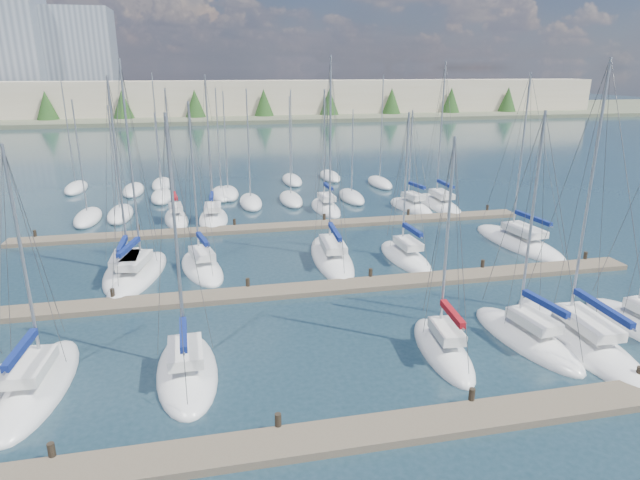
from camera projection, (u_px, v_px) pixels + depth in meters
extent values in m
plane|color=#223844|center=(251.00, 168.00, 74.41)|extent=(400.00, 400.00, 0.00)
cube|color=#6B5E4C|center=(386.00, 430.00, 20.38)|extent=(44.00, 1.80, 0.35)
cylinder|color=#2D261C|center=(53.00, 456.00, 18.79)|extent=(0.26, 0.26, 1.10)
cylinder|color=#2D261C|center=(278.00, 426.00, 20.38)|extent=(0.26, 0.26, 1.10)
cylinder|color=#2D261C|center=(471.00, 400.00, 21.97)|extent=(0.26, 0.26, 1.10)
cylinder|color=#2D261C|center=(638.00, 378.00, 23.56)|extent=(0.26, 0.26, 1.10)
cube|color=#6B5E4C|center=(313.00, 289.00, 33.41)|extent=(44.00, 1.80, 0.35)
cylinder|color=#2D261C|center=(113.00, 297.00, 31.82)|extent=(0.26, 0.26, 1.10)
cylinder|color=#2D261C|center=(248.00, 286.00, 33.41)|extent=(0.26, 0.26, 1.10)
cylinder|color=#2D261C|center=(370.00, 276.00, 35.00)|extent=(0.26, 0.26, 1.10)
cylinder|color=#2D261C|center=(482.00, 267.00, 36.59)|extent=(0.26, 0.26, 1.10)
cylinder|color=#2D261C|center=(585.00, 259.00, 38.17)|extent=(0.26, 0.26, 1.10)
cube|color=#6B5E4C|center=(282.00, 227.00, 46.44)|extent=(44.00, 1.80, 0.35)
cylinder|color=#2D261C|center=(35.00, 237.00, 43.26)|extent=(0.26, 0.26, 1.10)
cylinder|color=#2D261C|center=(138.00, 231.00, 44.85)|extent=(0.26, 0.26, 1.10)
cylinder|color=#2D261C|center=(235.00, 225.00, 46.44)|extent=(0.26, 0.26, 1.10)
cylinder|color=#2D261C|center=(324.00, 220.00, 48.03)|extent=(0.26, 0.26, 1.10)
cylinder|color=#2D261C|center=(408.00, 215.00, 49.61)|extent=(0.26, 0.26, 1.10)
cylinder|color=#2D261C|center=(487.00, 210.00, 51.20)|extent=(0.26, 0.26, 1.10)
ellipsoid|color=white|center=(439.00, 206.00, 53.99)|extent=(2.70, 9.09, 1.60)
cube|color=black|center=(439.00, 206.00, 53.99)|extent=(1.40, 4.36, 0.12)
cube|color=silver|center=(442.00, 194.00, 53.16)|extent=(1.47, 3.18, 0.50)
cylinder|color=#9EA0A5|center=(441.00, 130.00, 52.36)|extent=(0.14, 0.14, 12.85)
cylinder|color=#9EA0A5|center=(445.00, 185.00, 52.16)|extent=(0.12, 3.81, 0.10)
cube|color=navy|center=(446.00, 184.00, 52.13)|extent=(0.32, 3.51, 0.30)
ellipsoid|color=white|center=(442.00, 352.00, 26.22)|extent=(2.60, 6.77, 1.60)
cube|color=maroon|center=(442.00, 352.00, 26.22)|extent=(1.33, 3.25, 0.12)
cube|color=silver|center=(447.00, 331.00, 25.51)|extent=(1.32, 2.40, 0.50)
cylinder|color=#9EA0A5|center=(447.00, 237.00, 24.96)|extent=(0.14, 0.14, 9.36)
cylinder|color=#9EA0A5|center=(452.00, 316.00, 24.68)|extent=(0.33, 2.78, 0.10)
cube|color=maroon|center=(453.00, 314.00, 24.65)|extent=(0.51, 2.57, 0.30)
ellipsoid|color=white|center=(405.00, 259.00, 38.99)|extent=(2.84, 7.37, 1.60)
cube|color=black|center=(405.00, 259.00, 38.99)|extent=(1.46, 3.54, 0.12)
cube|color=silver|center=(408.00, 243.00, 38.26)|extent=(1.47, 2.61, 0.50)
cylinder|color=#9EA0A5|center=(406.00, 180.00, 37.76)|extent=(0.14, 0.14, 9.37)
cylinder|color=#9EA0A5|center=(412.00, 232.00, 37.41)|extent=(0.30, 3.03, 0.10)
cube|color=navy|center=(412.00, 230.00, 37.38)|extent=(0.49, 2.81, 0.30)
ellipsoid|color=white|center=(525.00, 340.00, 27.35)|extent=(3.50, 7.85, 1.60)
cube|color=silver|center=(533.00, 320.00, 26.61)|extent=(1.71, 2.82, 0.50)
cylinder|color=#9EA0A5|center=(532.00, 220.00, 25.97)|extent=(0.14, 0.14, 10.38)
cylinder|color=#9EA0A5|center=(545.00, 306.00, 25.74)|extent=(0.56, 3.16, 0.10)
cube|color=navy|center=(545.00, 303.00, 25.71)|extent=(0.72, 2.94, 0.30)
ellipsoid|color=white|center=(39.00, 388.00, 23.28)|extent=(3.05, 8.23, 1.60)
cube|color=black|center=(39.00, 388.00, 23.28)|extent=(1.56, 3.95, 0.12)
cube|color=silver|center=(31.00, 366.00, 22.50)|extent=(1.57, 2.91, 0.50)
cylinder|color=#9EA0A5|center=(22.00, 258.00, 22.11)|extent=(0.14, 0.14, 9.44)
cylinder|color=#9EA0A5|center=(21.00, 352.00, 21.57)|extent=(0.33, 3.39, 0.10)
cube|color=navy|center=(20.00, 349.00, 21.53)|extent=(0.51, 3.13, 0.30)
ellipsoid|color=white|center=(128.00, 274.00, 36.04)|extent=(3.19, 8.18, 1.60)
cube|color=black|center=(128.00, 274.00, 36.04)|extent=(1.65, 3.93, 0.12)
cube|color=silver|center=(125.00, 258.00, 35.26)|extent=(1.74, 2.87, 0.50)
cylinder|color=#9EA0A5|center=(118.00, 171.00, 34.51)|extent=(0.14, 0.14, 11.81)
cylinder|color=#9EA0A5|center=(122.00, 246.00, 34.33)|extent=(0.13, 3.42, 0.10)
cube|color=navy|center=(122.00, 244.00, 34.29)|extent=(0.33, 3.15, 0.30)
ellipsoid|color=white|center=(577.00, 340.00, 27.30)|extent=(3.26, 10.47, 1.60)
cube|color=black|center=(577.00, 340.00, 27.30)|extent=(1.68, 5.03, 0.12)
cube|color=silver|center=(587.00, 322.00, 26.42)|extent=(1.72, 3.68, 0.50)
cylinder|color=#9EA0A5|center=(589.00, 196.00, 25.81)|extent=(0.14, 0.14, 12.68)
cylinder|color=#9EA0A5|center=(602.00, 310.00, 25.32)|extent=(0.25, 4.36, 0.10)
cube|color=navy|center=(603.00, 307.00, 25.28)|extent=(0.44, 4.02, 0.30)
ellipsoid|color=white|center=(331.00, 259.00, 38.95)|extent=(3.27, 10.11, 1.60)
cube|color=silver|center=(333.00, 244.00, 38.08)|extent=(1.69, 3.57, 0.50)
cylinder|color=#9EA0A5|center=(330.00, 153.00, 37.37)|extent=(0.14, 0.14, 13.06)
cylinder|color=#9EA0A5|center=(335.00, 233.00, 37.01)|extent=(0.34, 4.19, 0.10)
cube|color=navy|center=(335.00, 232.00, 36.97)|extent=(0.52, 3.86, 0.30)
ellipsoid|color=white|center=(411.00, 208.00, 53.06)|extent=(3.65, 7.20, 1.60)
cube|color=silver|center=(413.00, 196.00, 52.36)|extent=(1.75, 2.61, 0.50)
cylinder|color=#9EA0A5|center=(410.00, 154.00, 51.92)|extent=(0.14, 0.14, 8.45)
cylinder|color=#9EA0A5|center=(417.00, 187.00, 51.55)|extent=(0.63, 2.85, 0.10)
cube|color=navy|center=(417.00, 185.00, 51.52)|extent=(0.78, 2.66, 0.30)
ellipsoid|color=white|center=(518.00, 244.00, 42.26)|extent=(4.23, 10.38, 1.60)
cube|color=silver|center=(524.00, 230.00, 41.41)|extent=(2.10, 3.70, 0.50)
cylinder|color=#9EA0A5|center=(522.00, 154.00, 40.83)|extent=(0.14, 0.14, 11.93)
cylinder|color=#9EA0A5|center=(533.00, 220.00, 40.36)|extent=(0.57, 4.22, 0.10)
cube|color=navy|center=(533.00, 218.00, 40.32)|extent=(0.73, 3.91, 0.30)
ellipsoid|color=white|center=(202.00, 269.00, 36.91)|extent=(3.91, 7.39, 1.60)
cube|color=maroon|center=(202.00, 269.00, 36.91)|extent=(1.97, 3.57, 0.12)
cube|color=silver|center=(202.00, 253.00, 36.21)|extent=(1.85, 2.69, 0.50)
cylinder|color=#9EA0A5|center=(194.00, 180.00, 35.51)|extent=(0.14, 0.14, 10.21)
cylinder|color=#9EA0A5|center=(203.00, 241.00, 35.40)|extent=(0.73, 2.90, 0.10)
cube|color=navy|center=(203.00, 239.00, 35.36)|extent=(0.88, 2.72, 0.30)
ellipsoid|color=white|center=(176.00, 220.00, 48.84)|extent=(2.84, 6.93, 1.60)
cube|color=black|center=(176.00, 220.00, 48.84)|extent=(1.44, 3.34, 0.12)
cube|color=silver|center=(176.00, 207.00, 48.14)|extent=(1.40, 2.47, 0.50)
cylinder|color=#9EA0A5|center=(170.00, 150.00, 47.38)|extent=(0.14, 0.14, 10.59)
cylinder|color=#9EA0A5|center=(175.00, 197.00, 47.33)|extent=(0.44, 2.82, 0.10)
cube|color=maroon|center=(175.00, 196.00, 47.29)|extent=(0.61, 2.62, 0.30)
ellipsoid|color=white|center=(139.00, 276.00, 35.67)|extent=(4.54, 9.37, 1.60)
cube|color=maroon|center=(139.00, 276.00, 35.67)|extent=(2.28, 4.52, 0.12)
cube|color=silver|center=(135.00, 261.00, 34.84)|extent=(2.09, 3.40, 0.50)
cylinder|color=#9EA0A5|center=(131.00, 164.00, 34.07)|extent=(0.14, 0.14, 12.79)
cylinder|color=#9EA0A5|center=(129.00, 249.00, 33.83)|extent=(0.96, 3.72, 0.10)
cube|color=navy|center=(129.00, 247.00, 33.79)|extent=(1.08, 3.47, 0.30)
ellipsoid|color=white|center=(214.00, 220.00, 48.91)|extent=(2.92, 7.26, 1.60)
cube|color=silver|center=(213.00, 207.00, 48.17)|extent=(1.54, 2.57, 0.50)
cylinder|color=#9EA0A5|center=(209.00, 143.00, 47.33)|extent=(0.14, 0.14, 11.69)
cylinder|color=#9EA0A5|center=(212.00, 197.00, 47.31)|extent=(0.24, 3.01, 0.10)
cube|color=navy|center=(212.00, 196.00, 47.28)|extent=(0.43, 2.77, 0.30)
ellipsoid|color=white|center=(326.00, 209.00, 52.68)|extent=(2.63, 7.14, 1.60)
cube|color=maroon|center=(326.00, 209.00, 52.68)|extent=(1.36, 3.43, 0.12)
cube|color=silver|center=(327.00, 197.00, 51.96)|extent=(1.39, 2.52, 0.50)
cylinder|color=#9EA0A5|center=(324.00, 145.00, 51.29)|extent=(0.14, 0.14, 10.35)
cylinder|color=#9EA0A5|center=(328.00, 188.00, 51.12)|extent=(0.22, 2.96, 0.10)
cube|color=navy|center=(328.00, 186.00, 51.08)|extent=(0.41, 2.73, 0.30)
ellipsoid|color=white|center=(187.00, 373.00, 24.37)|extent=(3.03, 7.42, 1.60)
cube|color=silver|center=(185.00, 352.00, 23.64)|extent=(1.61, 2.62, 0.50)
cylinder|color=#9EA0A5|center=(176.00, 238.00, 22.97)|extent=(0.14, 0.14, 10.53)
cylinder|color=#9EA0A5|center=(184.00, 337.00, 22.77)|extent=(0.22, 3.07, 0.10)
cube|color=navy|center=(183.00, 334.00, 22.74)|extent=(0.41, 2.84, 0.30)
cylinder|color=#9EA0A5|center=(68.00, 133.00, 58.88)|extent=(0.12, 0.12, 11.20)
ellipsoid|color=white|center=(76.00, 188.00, 60.80)|extent=(2.20, 6.40, 1.40)
cylinder|color=#9EA0A5|center=(225.00, 141.00, 56.38)|extent=(0.12, 0.12, 10.14)
ellipsoid|color=white|center=(228.00, 194.00, 58.14)|extent=(2.20, 6.40, 1.40)
cylinder|color=#9EA0A5|center=(218.00, 140.00, 55.99)|extent=(0.12, 0.12, 10.49)
ellipsoid|color=white|center=(221.00, 195.00, 57.80)|extent=(2.20, 6.40, 1.40)
cylinder|color=#9EA0A5|center=(330.00, 131.00, 65.57)|extent=(0.12, 0.12, 10.06)
ellipsoid|color=white|center=(330.00, 177.00, 67.32)|extent=(2.20, 6.40, 1.40)
cylinder|color=#9EA0A5|center=(128.00, 142.00, 58.07)|extent=(0.12, 0.12, 9.39)
ellipsoid|color=white|center=(134.00, 191.00, 59.72)|extent=(2.20, 6.40, 1.40)
cylinder|color=#9EA0A5|center=(80.00, 157.00, 47.08)|extent=(0.12, 0.12, 9.85)
ellipsoid|color=white|center=(88.00, 218.00, 48.80)|extent=(2.20, 6.40, 1.40)
cylinder|color=#9EA0A5|center=(114.00, 158.00, 48.31)|extent=(0.12, 0.12, 9.30)
ellipsoid|color=white|center=(121.00, 215.00, 49.94)|extent=(2.20, 6.40, 1.40)
cylinder|color=#9EA0A5|center=(382.00, 128.00, 61.53)|extent=(0.12, 0.12, 11.68)
ellipsoid|color=white|center=(380.00, 183.00, 63.52)|extent=(2.20, 6.40, 1.40)
cylinder|color=#9EA0A5|center=(290.00, 146.00, 53.84)|extent=(0.12, 0.12, 9.76)
ellipsoid|color=white|center=(291.00, 200.00, 55.54)|extent=(2.20, 6.40, 1.40)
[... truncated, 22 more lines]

